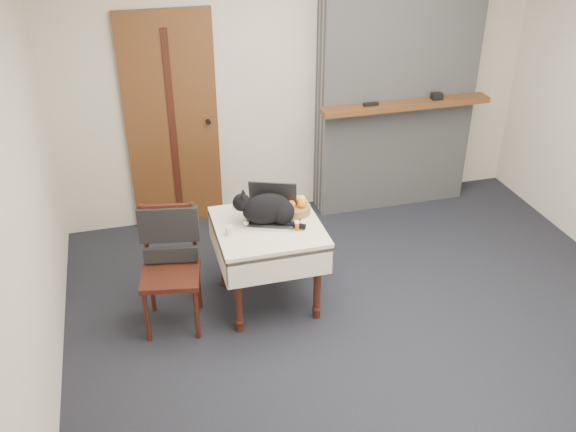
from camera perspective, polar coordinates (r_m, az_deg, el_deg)
name	(u,v)px	position (r m, az deg, el deg)	size (l,w,h in m)	color
ground	(372,325)	(4.96, 7.50, -9.58)	(4.50, 4.50, 0.00)	black
room_shell	(364,80)	(4.49, 6.75, 11.94)	(4.52, 4.01, 2.61)	beige
door	(172,123)	(5.88, -10.27, 8.11)	(0.82, 0.10, 2.00)	brown
chimney	(398,76)	(6.18, 9.72, 12.15)	(1.62, 0.48, 2.60)	gray
side_table	(268,238)	(4.83, -1.79, -1.93)	(0.78, 0.78, 0.70)	#37160F
laptop	(271,211)	(4.82, -1.49, 0.48)	(0.45, 0.42, 0.27)	#B7B7BC
cat	(268,209)	(4.74, -1.79, 0.60)	(0.52, 0.34, 0.27)	black
cream_jar	(229,231)	(4.65, -5.24, -1.33)	(0.06, 0.06, 0.07)	silver
pill_bottle	(297,226)	(4.68, 0.80, -0.86)	(0.04, 0.04, 0.07)	#984812
fruit_basket	(296,207)	(4.90, 0.70, 0.82)	(0.22, 0.22, 0.13)	#A17941
desk_clutter	(295,218)	(4.84, 0.62, -0.19)	(0.16, 0.02, 0.01)	black
chair	(170,250)	(4.74, -10.46, -2.98)	(0.49, 0.48, 0.94)	#37160F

